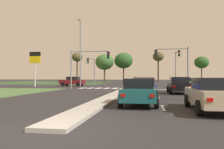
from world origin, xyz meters
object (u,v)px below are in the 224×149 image
(treeline_third, at_px, (124,61))
(treeline_fourth, at_px, (158,57))
(traffic_signal_far_right, at_px, (177,62))
(treeline_near, at_px, (77,58))
(pedestrian_at_median, at_px, (136,79))
(treeline_second, at_px, (105,62))
(fuel_price_totem, at_px, (35,61))
(car_beige_second, at_px, (212,94))
(car_grey_fifth, at_px, (184,82))
(treeline_fifth, at_px, (202,62))
(car_blue_third, at_px, (144,87))
(car_teal_sixth, at_px, (139,91))
(traffic_signal_near_right, at_px, (175,60))
(car_black_near, at_px, (179,85))
(traffic_signal_far_left, at_px, (92,66))
(street_lamp_second, at_px, (80,50))
(traffic_signal_near_left, at_px, (86,61))
(car_maroon_fourth, at_px, (72,81))

(treeline_third, bearing_deg, treeline_fourth, 17.78)
(traffic_signal_far_right, distance_m, treeline_fourth, 28.90)
(treeline_near, bearing_deg, treeline_fourth, 4.74)
(pedestrian_at_median, distance_m, treeline_second, 20.53)
(fuel_price_totem, bearing_deg, car_beige_second, -47.55)
(car_grey_fifth, height_order, treeline_fifth, treeline_fifth)
(treeline_third, bearing_deg, traffic_signal_far_right, -64.35)
(car_beige_second, height_order, pedestrian_at_median, pedestrian_at_median)
(car_blue_third, height_order, car_teal_sixth, car_blue_third)
(car_grey_fifth, bearing_deg, traffic_signal_near_right, 162.61)
(pedestrian_at_median, relative_size, fuel_price_totem, 0.31)
(fuel_price_totem, bearing_deg, car_teal_sixth, -50.19)
(car_black_near, distance_m, treeline_third, 45.48)
(fuel_price_totem, relative_size, treeline_second, 0.68)
(car_blue_third, bearing_deg, traffic_signal_far_left, 113.97)
(traffic_signal_far_right, bearing_deg, car_blue_third, -102.86)
(car_grey_fifth, bearing_deg, treeline_third, 22.97)
(car_beige_second, xyz_separation_m, street_lamp_second, (-13.89, 24.58, 5.15))
(car_grey_fifth, xyz_separation_m, traffic_signal_far_left, (-15.75, 4.53, 2.84))
(treeline_second, distance_m, treeline_fourth, 16.36)
(treeline_fifth, bearing_deg, treeline_fourth, -177.28)
(treeline_third, height_order, treeline_fourth, treeline_fourth)
(traffic_signal_near_right, xyz_separation_m, treeline_fifth, (12.05, 40.61, 2.18))
(traffic_signal_far_left, bearing_deg, traffic_signal_near_left, -79.56)
(street_lamp_second, bearing_deg, treeline_fifth, 52.56)
(traffic_signal_far_right, height_order, treeline_near, treeline_near)
(street_lamp_second, bearing_deg, car_maroon_fourth, 137.33)
(treeline_fourth, xyz_separation_m, treeline_fifth, (12.56, 0.60, -1.73))
(traffic_signal_near_right, bearing_deg, car_black_near, -93.80)
(traffic_signal_far_left, xyz_separation_m, street_lamp_second, (-0.65, -5.05, 2.33))
(street_lamp_second, bearing_deg, treeline_third, 83.17)
(traffic_signal_near_left, bearing_deg, treeline_fourth, 74.51)
(treeline_third, bearing_deg, pedestrian_at_median, -75.86)
(treeline_fifth, bearing_deg, treeline_second, -169.02)
(car_blue_third, distance_m, traffic_signal_near_right, 12.23)
(traffic_signal_far_right, xyz_separation_m, treeline_second, (-17.59, 23.78, 1.66))
(car_grey_fifth, relative_size, treeline_third, 0.51)
(treeline_third, bearing_deg, treeline_near, 175.31)
(car_black_near, bearing_deg, car_grey_fifth, 79.51)
(car_teal_sixth, bearing_deg, treeline_fourth, 86.69)
(car_black_near, distance_m, car_blue_third, 5.17)
(car_black_near, height_order, traffic_signal_near_left, traffic_signal_near_left)
(traffic_signal_near_left, bearing_deg, fuel_price_totem, 155.50)
(car_blue_third, xyz_separation_m, treeline_fourth, (3.13, 51.32, 6.81))
(treeline_fourth, bearing_deg, car_beige_second, -89.91)
(fuel_price_totem, relative_size, treeline_third, 0.64)
(car_black_near, relative_size, street_lamp_second, 0.41)
(traffic_signal_near_right, xyz_separation_m, traffic_signal_near_left, (-11.59, 0.00, -0.01))
(traffic_signal_near_left, bearing_deg, car_blue_third, -54.89)
(car_maroon_fourth, xyz_separation_m, traffic_signal_far_right, (17.82, 3.39, 3.42))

